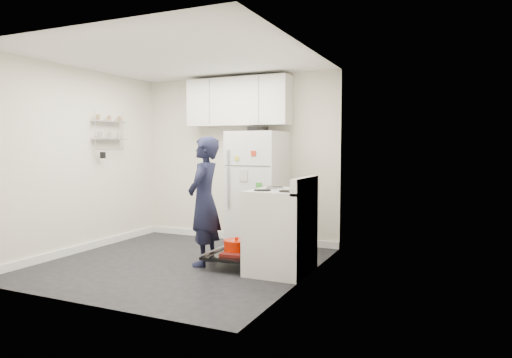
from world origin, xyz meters
The scene contains 7 objects.
room centered at (-0.03, 0.03, 1.21)m, with size 3.21×3.21×2.51m.
electric_range centered at (1.26, 0.15, 0.47)m, with size 0.66×0.76×1.10m.
open_oven_door centered at (0.69, 0.16, 0.20)m, with size 0.55×0.70×0.24m.
refrigerator centered at (0.49, 1.25, 0.83)m, with size 0.72×0.74×1.72m.
upper_cabinets centered at (0.10, 1.43, 2.10)m, with size 1.60×0.33×0.70m, color silver.
wall_shelf_rack centered at (-1.52, 0.49, 1.68)m, with size 0.14×0.60×0.61m.
person centered at (0.30, 0.09, 0.78)m, with size 0.57×0.37×1.56m, color black.
Camera 1 is at (3.14, -4.66, 1.43)m, focal length 32.00 mm.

